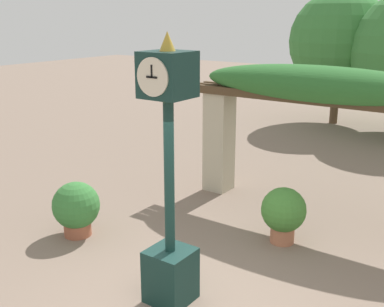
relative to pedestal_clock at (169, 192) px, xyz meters
The scene contains 4 objects.
pedestal_clock is the anchor object (origin of this frame).
pergola 4.11m from the pedestal_clock, 85.13° to the left, with size 5.40×1.12×2.86m.
potted_plant_near_left 2.72m from the pedestal_clock, 78.67° to the left, with size 0.76×0.76×0.97m.
potted_plant_near_right 2.84m from the pedestal_clock, 166.14° to the left, with size 0.83×0.83×0.98m.
Camera 1 is at (3.23, -4.33, 3.75)m, focal length 45.00 mm.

